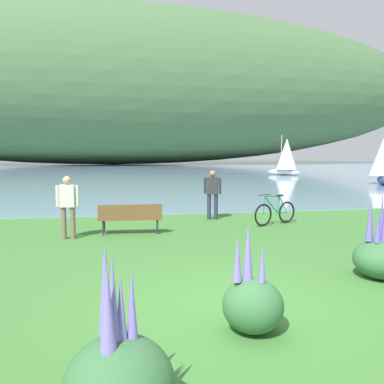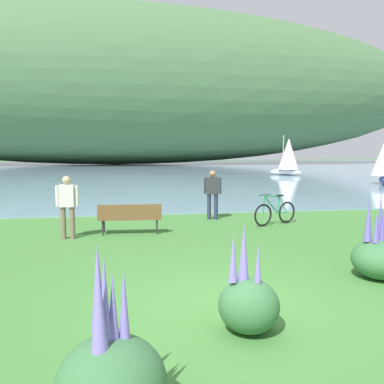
# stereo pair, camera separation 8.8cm
# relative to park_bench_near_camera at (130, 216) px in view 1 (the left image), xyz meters

# --- Properties ---
(ground_plane) EXTENTS (200.00, 200.00, 0.00)m
(ground_plane) POSITION_rel_park_bench_near_camera_xyz_m (1.44, -5.52, -0.52)
(ground_plane) COLOR #3D7533
(bay_water) EXTENTS (180.00, 80.00, 0.04)m
(bay_water) POSITION_rel_park_bench_near_camera_xyz_m (1.44, 43.29, -0.50)
(bay_water) COLOR #7A99B2
(bay_water) RESTS_ON ground
(distant_hillside) EXTENTS (119.48, 28.00, 27.34)m
(distant_hillside) POSITION_rel_park_bench_near_camera_xyz_m (-2.59, 60.00, 13.19)
(distant_hillside) COLOR #42663D
(distant_hillside) RESTS_ON bay_water
(park_bench_near_camera) EXTENTS (1.82, 0.57, 0.88)m
(park_bench_near_camera) POSITION_rel_park_bench_near_camera_xyz_m (0.00, 0.00, 0.00)
(park_bench_near_camera) COLOR brown
(park_bench_near_camera) RESTS_ON ground
(bicycle_leaning_near_bench) EXTENTS (1.65, 0.76, 1.01)m
(bicycle_leaning_near_bench) POSITION_rel_park_bench_near_camera_xyz_m (4.64, 0.73, -0.12)
(bicycle_leaning_near_bench) COLOR black
(bicycle_leaning_near_bench) RESTS_ON ground
(person_at_shoreline) EXTENTS (0.58, 0.33, 1.71)m
(person_at_shoreline) POSITION_rel_park_bench_near_camera_xyz_m (2.85, 2.05, 0.46)
(person_at_shoreline) COLOR #282D47
(person_at_shoreline) RESTS_ON ground
(person_on_the_grass) EXTENTS (0.61, 0.24, 1.71)m
(person_on_the_grass) POSITION_rel_park_bench_near_camera_xyz_m (-1.67, -0.34, 0.46)
(person_on_the_grass) COLOR #72604C
(person_on_the_grass) RESTS_ON ground
(echium_bush_closest_to_camera) EXTENTS (1.04, 1.04, 1.63)m
(echium_bush_closest_to_camera) POSITION_rel_park_bench_near_camera_xyz_m (4.60, -4.73, -0.11)
(echium_bush_closest_to_camera) COLOR #386B3D
(echium_bush_closest_to_camera) RESTS_ON ground
(echium_bush_beside_closest) EXTENTS (0.81, 0.81, 1.45)m
(echium_bush_beside_closest) POSITION_rel_park_bench_near_camera_xyz_m (1.52, -6.44, -0.13)
(echium_bush_beside_closest) COLOR #386B3D
(echium_bush_beside_closest) RESTS_ON ground
(echium_bush_mid_cluster) EXTENTS (0.94, 0.94, 1.59)m
(echium_bush_mid_cluster) POSITION_rel_park_bench_near_camera_xyz_m (-0.17, -8.03, -0.06)
(echium_bush_mid_cluster) COLOR #386B3D
(echium_bush_mid_cluster) RESTS_ON ground
(sailboat_toward_hillside) EXTENTS (3.03, 3.19, 3.90)m
(sailboat_toward_hillside) POSITION_rel_park_bench_near_camera_xyz_m (15.25, 25.08, 1.35)
(sailboat_toward_hillside) COLOR white
(sailboat_toward_hillside) RESTS_ON bay_water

